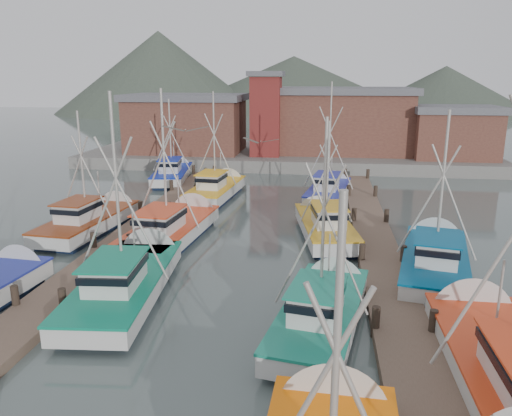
# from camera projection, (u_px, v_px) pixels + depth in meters

# --- Properties ---
(ground) EXTENTS (260.00, 260.00, 0.00)m
(ground) POSITION_uv_depth(u_px,v_px,m) (223.00, 304.00, 20.83)
(ground) COLOR #455350
(ground) RESTS_ON ground
(dock_left) EXTENTS (2.30, 46.00, 1.50)m
(dock_left) POSITION_uv_depth(u_px,v_px,m) (105.00, 257.00, 25.55)
(dock_left) COLOR brown
(dock_left) RESTS_ON ground
(dock_right) EXTENTS (2.30, 46.00, 1.50)m
(dock_right) POSITION_uv_depth(u_px,v_px,m) (384.00, 271.00, 23.76)
(dock_right) COLOR brown
(dock_right) RESTS_ON ground
(quay) EXTENTS (44.00, 16.00, 1.20)m
(quay) POSITION_uv_depth(u_px,v_px,m) (287.00, 156.00, 56.15)
(quay) COLOR slate
(quay) RESTS_ON ground
(shed_left) EXTENTS (12.72, 8.48, 6.20)m
(shed_left) POSITION_uv_depth(u_px,v_px,m) (187.00, 123.00, 54.69)
(shed_left) COLOR brown
(shed_left) RESTS_ON quay
(shed_center) EXTENTS (14.84, 9.54, 6.90)m
(shed_center) POSITION_uv_depth(u_px,v_px,m) (343.00, 120.00, 54.34)
(shed_center) COLOR brown
(shed_center) RESTS_ON quay
(shed_right) EXTENTS (8.48, 6.36, 5.20)m
(shed_right) POSITION_uv_depth(u_px,v_px,m) (454.00, 132.00, 50.28)
(shed_right) COLOR brown
(shed_right) RESTS_ON quay
(lookout_tower) EXTENTS (3.60, 3.60, 8.50)m
(lookout_tower) POSITION_uv_depth(u_px,v_px,m) (266.00, 113.00, 51.31)
(lookout_tower) COLOR maroon
(lookout_tower) RESTS_ON quay
(distant_hills) EXTENTS (175.00, 140.00, 42.00)m
(distant_hills) POSITION_uv_depth(u_px,v_px,m) (264.00, 111.00, 139.98)
(distant_hills) COLOR #444E41
(distant_hills) RESTS_ON ground
(boat_4) EXTENTS (3.86, 9.88, 9.53)m
(boat_4) POSITION_uv_depth(u_px,v_px,m) (129.00, 280.00, 21.56)
(boat_4) COLOR #0F1A32
(boat_4) RESTS_ON ground
(boat_5) EXTENTS (3.99, 8.74, 8.58)m
(boat_5) POSITION_uv_depth(u_px,v_px,m) (323.00, 310.00, 18.76)
(boat_5) COLOR #0F1A32
(boat_5) RESTS_ON ground
(boat_7) EXTENTS (4.79, 10.02, 11.96)m
(boat_7) POSITION_uv_depth(u_px,v_px,m) (505.00, 365.00, 15.15)
(boat_7) COLOR #0F1A32
(boat_7) RESTS_ON ground
(boat_8) EXTENTS (3.97, 10.13, 9.51)m
(boat_8) POSITION_uv_depth(u_px,v_px,m) (173.00, 229.00, 28.83)
(boat_8) COLOR #0F1A32
(boat_8) RESTS_ON ground
(boat_9) EXTENTS (3.95, 8.82, 7.53)m
(boat_9) POSITION_uv_depth(u_px,v_px,m) (324.00, 225.00, 29.53)
(boat_9) COLOR #0F1A32
(boat_9) RESTS_ON ground
(boat_10) EXTENTS (3.50, 9.05, 8.06)m
(boat_10) POSITION_uv_depth(u_px,v_px,m) (93.00, 220.00, 30.60)
(boat_10) COLOR #0F1A32
(boat_10) RESTS_ON ground
(boat_11) EXTENTS (4.59, 9.50, 8.60)m
(boat_11) POSITION_uv_depth(u_px,v_px,m) (435.00, 258.00, 24.08)
(boat_11) COLOR #0F1A32
(boat_11) RESTS_ON ground
(boat_12) EXTENTS (3.55, 8.92, 8.87)m
(boat_12) POSITION_uv_depth(u_px,v_px,m) (218.00, 189.00, 39.07)
(boat_12) COLOR #0F1A32
(boat_12) RESTS_ON ground
(boat_13) EXTENTS (3.77, 8.63, 9.53)m
(boat_13) POSITION_uv_depth(u_px,v_px,m) (329.00, 191.00, 38.46)
(boat_13) COLOR #0F1A32
(boat_13) RESTS_ON ground
(boat_14) EXTENTS (3.88, 9.01, 8.07)m
(boat_14) POSITION_uv_depth(u_px,v_px,m) (173.00, 173.00, 45.42)
(boat_14) COLOR #0F1A32
(boat_14) RESTS_ON ground
(gull_near) EXTENTS (1.54, 0.61, 0.24)m
(gull_near) POSITION_uv_depth(u_px,v_px,m) (185.00, 129.00, 16.29)
(gull_near) COLOR gray
(gull_near) RESTS_ON ground
(gull_far) EXTENTS (1.51, 0.66, 0.24)m
(gull_far) POSITION_uv_depth(u_px,v_px,m) (261.00, 141.00, 19.98)
(gull_far) COLOR gray
(gull_far) RESTS_ON ground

